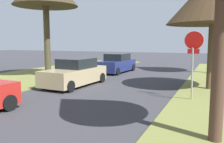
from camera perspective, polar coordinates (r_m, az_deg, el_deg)
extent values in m
cylinder|color=#9EA0A5|center=(10.31, 19.09, -0.67)|extent=(0.07, 0.44, 2.23)
cylinder|color=white|center=(10.46, 19.53, 7.26)|extent=(0.81, 0.16, 0.80)
cylinder|color=red|center=(10.46, 19.53, 7.26)|extent=(0.76, 0.17, 0.75)
cube|color=red|center=(10.39, 19.39, 4.70)|extent=(0.48, 0.07, 0.20)
cylinder|color=#4D3429|center=(6.14, 24.96, 4.08)|extent=(0.33, 0.33, 4.36)
cylinder|color=#4B3B26|center=(13.23, 22.98, 3.32)|extent=(0.28, 0.28, 3.38)
cylinder|color=#4B3B26|center=(13.49, 21.12, 12.82)|extent=(0.50, 1.20, 1.11)
cylinder|color=#4B3B26|center=(13.46, 22.06, 13.14)|extent=(0.45, 0.80, 1.24)
cylinder|color=#4B3B26|center=(13.59, 25.01, 13.68)|extent=(0.72, 0.85, 1.59)
cylinder|color=#463726|center=(20.32, 23.47, 6.36)|extent=(0.34, 0.34, 4.76)
cylinder|color=#463726|center=(20.30, 22.85, 14.90)|extent=(0.68, 0.90, 1.32)
cylinder|color=#463726|center=(20.31, 21.82, 15.04)|extent=(0.68, 1.56, 1.42)
cylinder|color=#453E29|center=(17.09, -15.66, 6.96)|extent=(0.43, 0.43, 4.95)
cylinder|color=#453E29|center=(17.82, -16.41, 16.36)|extent=(0.82, 1.03, 1.03)
cylinder|color=#453E29|center=(17.83, -14.69, 16.45)|extent=(1.36, 0.22, 1.06)
cylinder|color=black|center=(9.34, -23.99, -7.05)|extent=(0.22, 0.61, 0.60)
cube|color=tan|center=(13.64, -9.12, -0.98)|extent=(1.98, 4.46, 0.85)
cube|color=black|center=(13.74, -8.64, 2.05)|extent=(1.67, 2.08, 0.56)
cylinder|color=black|center=(11.86, -10.26, -3.63)|extent=(0.22, 0.61, 0.60)
cylinder|color=black|center=(12.96, -16.47, -2.90)|extent=(0.22, 0.61, 0.60)
cylinder|color=black|center=(14.61, -2.55, -1.51)|extent=(0.22, 0.61, 0.60)
cylinder|color=black|center=(15.51, -8.20, -1.07)|extent=(0.22, 0.61, 0.60)
cube|color=navy|center=(19.55, 1.06, 1.53)|extent=(1.98, 4.46, 0.85)
cube|color=black|center=(19.69, 1.34, 3.63)|extent=(1.67, 2.08, 0.56)
cylinder|color=black|center=(17.73, 1.33, 0.01)|extent=(0.22, 0.61, 0.60)
cylinder|color=black|center=(18.52, -3.55, 0.31)|extent=(0.22, 0.61, 0.60)
cylinder|color=black|center=(20.75, 5.17, 1.02)|extent=(0.22, 0.61, 0.60)
cylinder|color=black|center=(21.43, 0.83, 1.24)|extent=(0.22, 0.61, 0.60)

